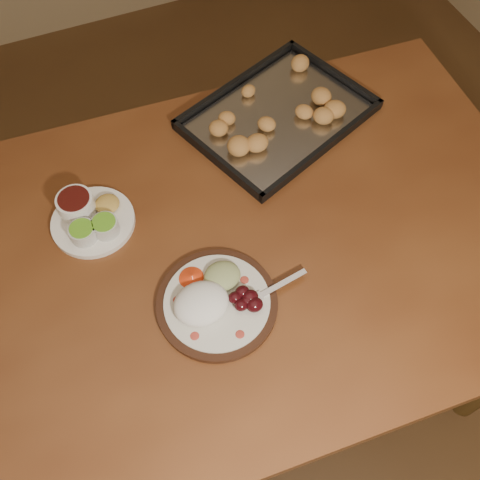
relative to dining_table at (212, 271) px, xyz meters
name	(u,v)px	position (x,y,z in m)	size (l,w,h in m)	color
ground	(173,427)	(-0.21, -0.13, -0.65)	(4.00, 4.00, 0.00)	brown
dining_table	(212,271)	(0.00, 0.00, 0.00)	(1.55, 0.99, 0.75)	brown
dinner_plate	(214,300)	(-0.04, -0.12, 0.11)	(0.31, 0.24, 0.06)	black
condiment_saucer	(89,217)	(-0.21, 0.16, 0.12)	(0.18, 0.18, 0.06)	white
baking_tray	(278,115)	(0.29, 0.28, 0.11)	(0.50, 0.44, 0.04)	black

